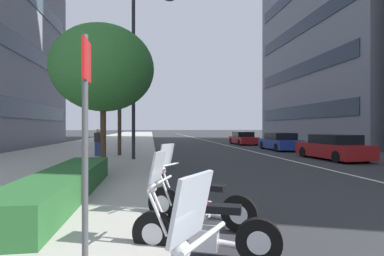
# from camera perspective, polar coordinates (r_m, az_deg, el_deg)

# --- Properties ---
(sidewalk_right_plaza) EXTENTS (160.00, 9.75, 0.15)m
(sidewalk_right_plaza) POSITION_cam_1_polar(r_m,az_deg,el_deg) (32.27, -15.96, -2.94)
(sidewalk_right_plaza) COLOR #B2ADA3
(sidewalk_right_plaza) RESTS_ON ground
(lane_centre_stripe) EXTENTS (110.00, 0.16, 0.01)m
(lane_centre_stripe) POSITION_cam_1_polar(r_m,az_deg,el_deg) (37.69, 3.62, -2.60)
(lane_centre_stripe) COLOR silver
(lane_centre_stripe) RESTS_ON ground
(motorcycle_far_end_row) EXTENTS (0.90, 1.97, 1.46)m
(motorcycle_far_end_row) POSITION_cam_1_polar(r_m,az_deg,el_deg) (4.30, 1.74, -18.37)
(motorcycle_far_end_row) COLOR black
(motorcycle_far_end_row) RESTS_ON ground
(motorcycle_nearest_camera) EXTENTS (1.33, 1.86, 1.48)m
(motorcycle_nearest_camera) POSITION_cam_1_polar(r_m,az_deg,el_deg) (5.64, 0.98, -13.79)
(motorcycle_nearest_camera) COLOR black
(motorcycle_nearest_camera) RESTS_ON ground
(car_mid_block_traffic) EXTENTS (4.69, 2.08, 1.40)m
(car_mid_block_traffic) POSITION_cam_1_polar(r_m,az_deg,el_deg) (18.39, 25.28, -3.42)
(car_mid_block_traffic) COLOR maroon
(car_mid_block_traffic) RESTS_ON ground
(car_far_down_avenue) EXTENTS (4.62, 1.99, 1.37)m
(car_far_down_avenue) POSITION_cam_1_polar(r_m,az_deg,el_deg) (24.55, 16.37, -2.56)
(car_far_down_avenue) COLOR navy
(car_far_down_avenue) RESTS_ON ground
(car_following_behind) EXTENTS (4.71, 1.93, 1.33)m
(car_following_behind) POSITION_cam_1_polar(r_m,az_deg,el_deg) (31.84, 9.72, -1.99)
(car_following_behind) COLOR maroon
(car_following_behind) RESTS_ON ground
(parking_sign_by_curb) EXTENTS (0.32, 0.06, 2.55)m
(parking_sign_by_curb) POSITION_cam_1_polar(r_m,az_deg,el_deg) (3.10, -19.65, -1.99)
(parking_sign_by_curb) COLOR #47494C
(parking_sign_by_curb) RESTS_ON sidewalk_right_plaza
(street_lamp_with_banners) EXTENTS (1.26, 2.25, 8.61)m
(street_lamp_with_banners) POSITION_cam_1_polar(r_m,az_deg,el_deg) (16.16, -10.02, 12.55)
(street_lamp_with_banners) COLOR #232326
(street_lamp_with_banners) RESTS_ON sidewalk_right_plaza
(clipped_hedge_bed) EXTENTS (6.39, 1.10, 0.63)m
(clipped_hedge_bed) POSITION_cam_1_polar(r_m,az_deg,el_deg) (7.73, -23.20, -9.82)
(clipped_hedge_bed) COLOR #28602D
(clipped_hedge_bed) RESTS_ON sidewalk_right_plaza
(street_tree_near_plaza_corner) EXTENTS (3.88, 3.88, 5.56)m
(street_tree_near_plaza_corner) POSITION_cam_1_polar(r_m,az_deg,el_deg) (12.16, -16.59, 10.80)
(street_tree_near_plaza_corner) COLOR #473323
(street_tree_near_plaza_corner) RESTS_ON sidewalk_right_plaza
(street_tree_far_plaza) EXTENTS (2.85, 2.85, 5.31)m
(street_tree_far_plaza) POSITION_cam_1_polar(r_m,az_deg,el_deg) (18.45, -13.65, 7.71)
(street_tree_far_plaza) COLOR #473323
(street_tree_far_plaza) RESTS_ON sidewalk_right_plaza
(pedestrian_on_plaza) EXTENTS (0.48, 0.45, 1.56)m
(pedestrian_on_plaza) POSITION_cam_1_polar(r_m,az_deg,el_deg) (18.07, -17.52, -2.64)
(pedestrian_on_plaza) COLOR #33478C
(pedestrian_on_plaza) RESTS_ON sidewalk_right_plaza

